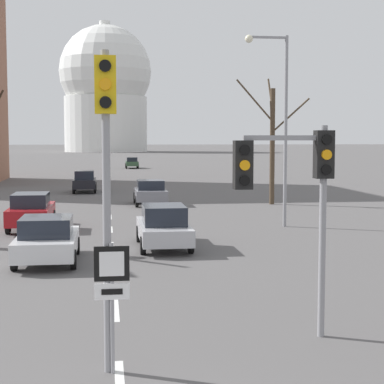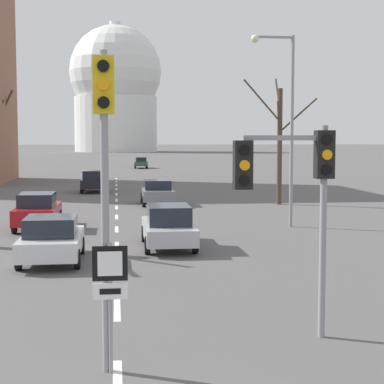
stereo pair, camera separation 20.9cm
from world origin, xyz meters
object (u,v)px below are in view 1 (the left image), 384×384
(street_lamp_right, at_px, (279,111))
(sedan_near_right, at_px, (164,226))
(traffic_signal_centre_tall, at_px, (106,151))
(sedan_near_left, at_px, (132,163))
(traffic_signal_near_right, at_px, (295,179))
(sedan_far_left, at_px, (31,211))
(sedan_far_right, at_px, (85,181))
(sedan_distant_centre, at_px, (150,192))
(sedan_mid_centre, at_px, (47,239))
(route_sign_post, at_px, (112,286))

(street_lamp_right, relative_size, sedan_near_right, 1.94)
(traffic_signal_centre_tall, distance_m, sedan_near_left, 75.68)
(traffic_signal_near_right, xyz_separation_m, sedan_far_left, (-7.02, 16.60, -2.41))
(sedan_far_right, xyz_separation_m, sedan_distant_centre, (4.24, -9.76, -0.05))
(sedan_far_left, bearing_deg, sedan_mid_centre, -80.03)
(traffic_signal_near_right, relative_size, sedan_far_left, 0.98)
(traffic_signal_centre_tall, height_order, street_lamp_right, street_lamp_right)
(sedan_far_right, bearing_deg, traffic_signal_centre_tall, -87.58)
(traffic_signal_centre_tall, xyz_separation_m, sedan_distant_centre, (2.65, 27.73, -3.04))
(street_lamp_right, height_order, sedan_far_right, street_lamp_right)
(route_sign_post, height_order, sedan_near_right, route_sign_post)
(sedan_far_right, distance_m, sedan_distant_centre, 10.63)
(street_lamp_right, distance_m, sedan_distant_centre, 12.37)
(sedan_far_left, bearing_deg, street_lamp_right, -3.28)
(route_sign_post, xyz_separation_m, sedan_near_left, (3.41, 75.63, -0.76))
(traffic_signal_near_right, relative_size, street_lamp_right, 0.50)
(sedan_near_left, xyz_separation_m, sedan_distant_centre, (-0.83, -47.80, 0.01))
(street_lamp_right, bearing_deg, sedan_near_left, 94.20)
(sedan_far_right, bearing_deg, sedan_far_left, -95.06)
(sedan_mid_centre, bearing_deg, sedan_far_right, 89.28)
(sedan_mid_centre, height_order, sedan_far_right, sedan_far_right)
(traffic_signal_near_right, bearing_deg, route_sign_post, -157.42)
(route_sign_post, xyz_separation_m, street_lamp_right, (7.68, 17.49, 3.71))
(sedan_far_right, bearing_deg, traffic_signal_near_right, -81.64)
(sedan_far_left, bearing_deg, traffic_signal_near_right, -67.08)
(traffic_signal_near_right, height_order, street_lamp_right, street_lamp_right)
(street_lamp_right, xyz_separation_m, sedan_mid_centre, (-9.68, -7.21, -4.48))
(traffic_signal_near_right, distance_m, sedan_far_left, 18.19)
(traffic_signal_near_right, xyz_separation_m, route_sign_post, (-3.64, -1.51, -1.71))
(sedan_near_left, height_order, sedan_mid_centre, sedan_mid_centre)
(traffic_signal_centre_tall, height_order, sedan_near_right, traffic_signal_centre_tall)
(sedan_near_right, distance_m, sedan_far_left, 7.73)
(traffic_signal_centre_tall, relative_size, sedan_near_left, 1.29)
(route_sign_post, height_order, sedan_far_left, route_sign_post)
(traffic_signal_near_right, xyz_separation_m, sedan_distant_centre, (-1.06, 26.32, -2.46))
(route_sign_post, height_order, sedan_mid_centre, route_sign_post)
(sedan_near_left, bearing_deg, traffic_signal_centre_tall, -92.64)
(street_lamp_right, relative_size, sedan_near_left, 2.03)
(traffic_signal_centre_tall, relative_size, sedan_distant_centre, 1.44)
(traffic_signal_centre_tall, bearing_deg, sedan_distant_centre, 84.53)
(traffic_signal_near_right, bearing_deg, sedan_near_left, 90.18)
(street_lamp_right, height_order, sedan_far_left, street_lamp_right)
(sedan_near_right, height_order, sedan_far_right, sedan_far_right)
(sedan_near_left, relative_size, sedan_far_right, 1.08)
(street_lamp_right, height_order, sedan_near_left, street_lamp_right)
(route_sign_post, relative_size, sedan_far_left, 0.52)
(sedan_near_left, bearing_deg, traffic_signal_near_right, -89.82)
(traffic_signal_centre_tall, bearing_deg, sedan_far_right, 92.42)
(sedan_far_right, bearing_deg, sedan_distant_centre, -66.53)
(sedan_near_left, bearing_deg, sedan_distant_centre, -90.99)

